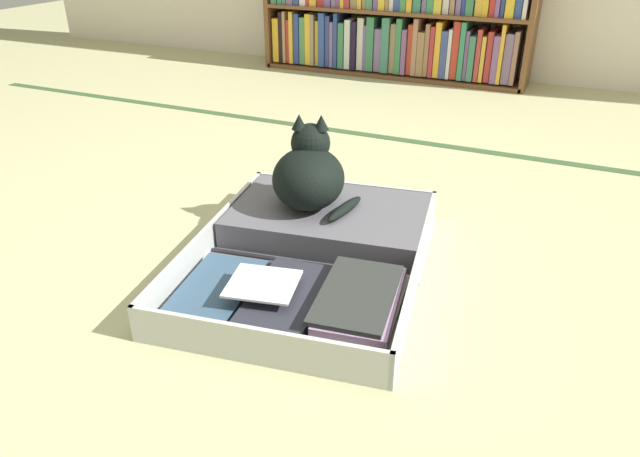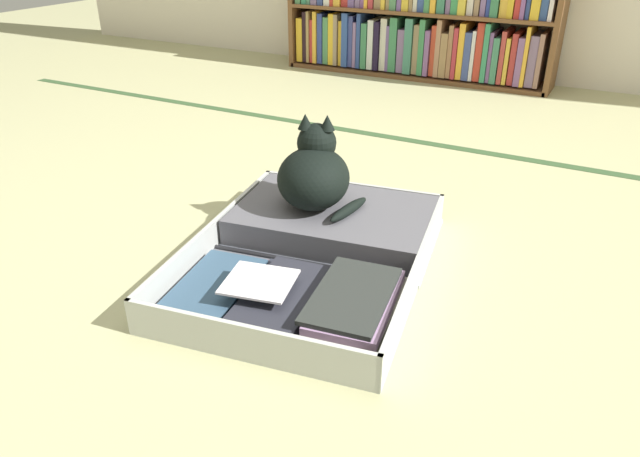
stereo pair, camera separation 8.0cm
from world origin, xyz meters
TOP-DOWN VIEW (x-y plane):
  - ground_plane at (0.00, 0.00)m, footprint 10.00×10.00m
  - tatami_border at (0.00, 1.13)m, footprint 4.80×0.05m
  - bookshelf at (-0.47, 2.24)m, footprint 1.59×0.27m
  - open_suitcase at (0.03, 0.06)m, footprint 0.71×0.89m
  - black_cat at (-0.06, 0.20)m, footprint 0.29×0.30m

SIDE VIEW (x-z plane):
  - ground_plane at x=0.00m, z-range 0.00..0.00m
  - tatami_border at x=0.00m, z-range 0.00..0.00m
  - open_suitcase at x=0.03m, z-range -0.01..0.09m
  - black_cat at x=-0.06m, z-range 0.06..0.33m
  - bookshelf at x=-0.47m, z-range -0.02..0.73m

